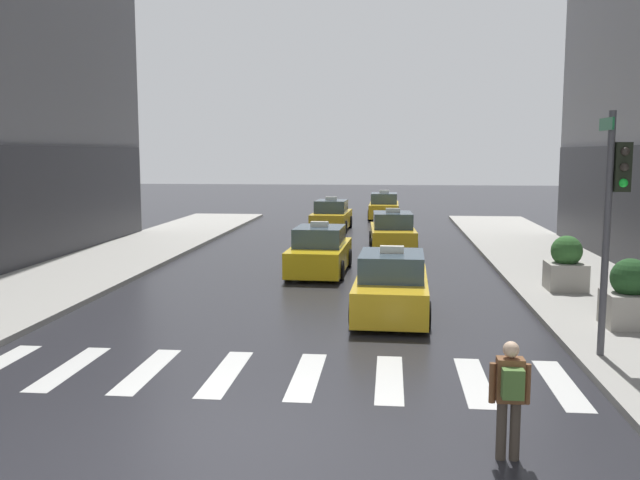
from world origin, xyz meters
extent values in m
plane|color=#26262B|center=(0.00, 0.00, 0.00)|extent=(160.00, 160.00, 0.00)
cube|color=silver|center=(-3.86, 3.00, 0.00)|extent=(0.50, 2.80, 0.01)
cube|color=silver|center=(-2.31, 3.00, 0.00)|extent=(0.50, 2.80, 0.01)
cube|color=silver|center=(-0.77, 3.00, 0.00)|extent=(0.50, 2.80, 0.01)
cube|color=silver|center=(0.77, 3.00, 0.00)|extent=(0.50, 2.80, 0.01)
cube|color=silver|center=(2.31, 3.00, 0.00)|extent=(0.50, 2.80, 0.01)
cube|color=silver|center=(3.86, 3.00, 0.00)|extent=(0.50, 2.80, 0.01)
cube|color=silver|center=(5.40, 3.00, 0.00)|extent=(0.50, 2.80, 0.01)
cylinder|color=#47474C|center=(6.49, 4.46, 2.55)|extent=(0.14, 0.14, 4.80)
cube|color=black|center=(6.71, 4.46, 3.88)|extent=(0.30, 0.26, 0.95)
sphere|color=#28231E|center=(6.71, 4.32, 4.18)|extent=(0.17, 0.17, 0.17)
sphere|color=#28231E|center=(6.71, 4.32, 3.88)|extent=(0.17, 0.17, 0.17)
sphere|color=green|center=(6.71, 4.32, 3.58)|extent=(0.17, 0.17, 0.17)
cube|color=#196638|center=(6.44, 4.64, 4.70)|extent=(0.04, 0.84, 0.24)
cube|color=gold|center=(2.35, 8.13, 0.56)|extent=(1.92, 4.55, 0.84)
cube|color=#384C5B|center=(2.34, 8.03, 1.30)|extent=(1.65, 2.14, 0.64)
cube|color=silver|center=(2.34, 8.03, 1.71)|extent=(0.61, 0.26, 0.18)
cylinder|color=black|center=(1.53, 9.50, 0.33)|extent=(0.24, 0.67, 0.66)
cylinder|color=black|center=(3.24, 9.46, 0.33)|extent=(0.24, 0.67, 0.66)
cylinder|color=black|center=(1.46, 6.80, 0.33)|extent=(0.24, 0.67, 0.66)
cylinder|color=black|center=(3.17, 6.76, 0.33)|extent=(0.24, 0.67, 0.66)
cube|color=#F2EAB2|center=(1.78, 10.42, 0.60)|extent=(0.20, 0.05, 0.14)
cube|color=#F2EAB2|center=(3.04, 10.38, 0.60)|extent=(0.20, 0.05, 0.14)
cube|color=yellow|center=(-0.12, 14.13, 0.56)|extent=(1.95, 4.56, 0.84)
cube|color=#384C5B|center=(-0.12, 14.03, 1.30)|extent=(1.67, 2.15, 0.64)
cube|color=silver|center=(-0.12, 14.03, 1.71)|extent=(0.61, 0.26, 0.18)
cylinder|color=black|center=(-0.93, 15.51, 0.33)|extent=(0.24, 0.67, 0.66)
cylinder|color=black|center=(0.78, 15.45, 0.33)|extent=(0.24, 0.67, 0.66)
cylinder|color=black|center=(-1.02, 12.81, 0.33)|extent=(0.24, 0.67, 0.66)
cylinder|color=black|center=(0.69, 12.76, 0.33)|extent=(0.24, 0.67, 0.66)
cube|color=#F2EAB2|center=(-0.67, 16.42, 0.60)|extent=(0.20, 0.05, 0.14)
cube|color=#F2EAB2|center=(0.59, 16.38, 0.60)|extent=(0.20, 0.05, 0.14)
cube|color=gold|center=(2.39, 20.12, 0.56)|extent=(2.01, 4.58, 0.84)
cube|color=#384C5B|center=(2.40, 20.02, 1.30)|extent=(1.70, 2.17, 0.64)
cube|color=silver|center=(2.40, 20.02, 1.71)|extent=(0.61, 0.27, 0.18)
cylinder|color=black|center=(1.48, 21.43, 0.33)|extent=(0.25, 0.67, 0.66)
cylinder|color=black|center=(3.18, 21.51, 0.33)|extent=(0.25, 0.67, 0.66)
cylinder|color=black|center=(1.60, 18.73, 0.33)|extent=(0.25, 0.67, 0.66)
cylinder|color=black|center=(3.31, 18.81, 0.33)|extent=(0.25, 0.67, 0.66)
cube|color=#F2EAB2|center=(1.66, 22.36, 0.60)|extent=(0.20, 0.05, 0.14)
cube|color=#F2EAB2|center=(2.92, 22.42, 0.60)|extent=(0.20, 0.05, 0.14)
cube|color=gold|center=(-0.85, 27.44, 0.56)|extent=(1.98, 4.57, 0.84)
cube|color=#384C5B|center=(-0.86, 27.34, 1.30)|extent=(1.68, 2.16, 0.64)
cube|color=silver|center=(-0.86, 27.34, 1.71)|extent=(0.61, 0.26, 0.18)
cylinder|color=black|center=(-1.65, 28.82, 0.33)|extent=(0.25, 0.67, 0.66)
cylinder|color=black|center=(0.06, 28.75, 0.33)|extent=(0.25, 0.67, 0.66)
cylinder|color=black|center=(-1.76, 26.12, 0.33)|extent=(0.25, 0.67, 0.66)
cylinder|color=black|center=(-0.05, 26.05, 0.33)|extent=(0.25, 0.67, 0.66)
cube|color=#F2EAB2|center=(-1.39, 29.73, 0.60)|extent=(0.20, 0.05, 0.14)
cube|color=#F2EAB2|center=(-0.13, 29.68, 0.60)|extent=(0.20, 0.05, 0.14)
cube|color=gold|center=(1.89, 34.27, 0.56)|extent=(1.82, 4.51, 0.84)
cube|color=#384C5B|center=(1.89, 34.17, 1.30)|extent=(1.61, 2.11, 0.64)
cube|color=silver|center=(1.89, 34.17, 1.71)|extent=(0.60, 0.24, 0.18)
cylinder|color=black|center=(1.04, 35.62, 0.33)|extent=(0.22, 0.66, 0.66)
cylinder|color=black|center=(2.75, 35.61, 0.33)|extent=(0.22, 0.66, 0.66)
cylinder|color=black|center=(1.03, 32.92, 0.33)|extent=(0.22, 0.66, 0.66)
cylinder|color=black|center=(2.74, 32.91, 0.33)|extent=(0.22, 0.66, 0.66)
cube|color=#F2EAB2|center=(1.27, 36.54, 0.60)|extent=(0.20, 0.04, 0.14)
cube|color=#F2EAB2|center=(2.53, 36.53, 0.60)|extent=(0.20, 0.04, 0.14)
cylinder|color=#473D33|center=(3.83, -0.23, 0.41)|extent=(0.14, 0.14, 0.82)
cylinder|color=#473D33|center=(4.01, -0.23, 0.41)|extent=(0.14, 0.14, 0.82)
cube|color=brown|center=(3.92, -0.23, 1.12)|extent=(0.36, 0.24, 0.60)
sphere|color=beige|center=(3.92, -0.23, 1.54)|extent=(0.22, 0.22, 0.22)
cylinder|color=brown|center=(3.69, -0.23, 1.07)|extent=(0.09, 0.09, 0.55)
cylinder|color=brown|center=(4.15, -0.23, 1.07)|extent=(0.09, 0.09, 0.55)
cube|color=#4C7233|center=(3.92, -0.45, 1.14)|extent=(0.28, 0.18, 0.40)
cube|color=#A8A399|center=(7.79, 6.82, 0.55)|extent=(1.10, 1.10, 0.80)
sphere|color=#234C23|center=(7.79, 6.82, 1.30)|extent=(0.90, 0.90, 0.90)
cube|color=#A8A399|center=(7.43, 11.17, 0.55)|extent=(1.10, 1.10, 0.80)
sphere|color=#33662D|center=(7.43, 11.17, 1.30)|extent=(0.90, 0.90, 0.90)
camera|label=1|loc=(2.29, -9.41, 4.15)|focal=38.82mm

